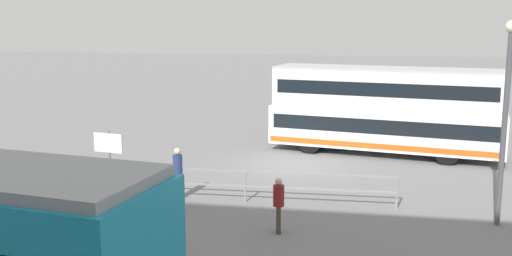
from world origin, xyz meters
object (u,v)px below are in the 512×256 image
(double_decker_bus, at_px, (385,111))
(info_sign, at_px, (109,150))
(pedestrian_near_railing, at_px, (178,170))
(pedestrian_crossing, at_px, (279,201))
(street_lamp, at_px, (506,106))

(double_decker_bus, distance_m, info_sign, 12.55)
(pedestrian_near_railing, height_order, info_sign, info_sign)
(pedestrian_near_railing, height_order, pedestrian_crossing, pedestrian_near_railing)
(pedestrian_near_railing, relative_size, pedestrian_crossing, 1.10)
(street_lamp, bearing_deg, pedestrian_crossing, 16.60)
(pedestrian_crossing, relative_size, info_sign, 0.72)
(pedestrian_crossing, bearing_deg, pedestrian_near_railing, -33.17)
(pedestrian_near_railing, xyz_separation_m, street_lamp, (-10.10, 0.62, 2.52))
(double_decker_bus, height_order, pedestrian_crossing, double_decker_bus)
(pedestrian_near_railing, bearing_deg, street_lamp, 176.46)
(pedestrian_crossing, bearing_deg, street_lamp, -163.40)
(info_sign, relative_size, street_lamp, 0.37)
(double_decker_bus, relative_size, info_sign, 4.71)
(pedestrian_near_railing, relative_size, info_sign, 0.80)
(double_decker_bus, relative_size, pedestrian_crossing, 6.52)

